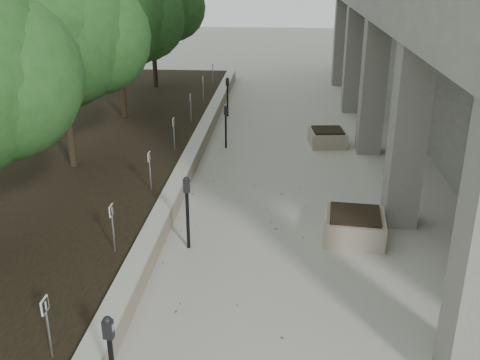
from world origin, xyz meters
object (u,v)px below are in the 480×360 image
(crabapple_tree_3, at_px, (62,63))
(parking_meter_5, at_px, (228,97))
(crabapple_tree_5, at_px, (152,22))
(crabapple_tree_4, at_px, (118,38))
(planter_back, at_px, (327,137))
(planter_front, at_px, (354,226))
(parking_meter_4, at_px, (226,127))
(parking_meter_3, at_px, (188,213))

(crabapple_tree_3, distance_m, parking_meter_5, 8.02)
(crabapple_tree_3, bearing_deg, crabapple_tree_5, 90.00)
(crabapple_tree_4, distance_m, planter_back, 7.70)
(crabapple_tree_5, bearing_deg, parking_meter_5, -42.42)
(crabapple_tree_3, xyz_separation_m, crabapple_tree_5, (0.00, 10.00, 0.00))
(planter_back, bearing_deg, planter_front, -88.93)
(crabapple_tree_4, height_order, parking_meter_4, crabapple_tree_4)
(crabapple_tree_5, bearing_deg, parking_meter_3, -74.76)
(crabapple_tree_3, bearing_deg, parking_meter_3, -43.76)
(parking_meter_4, xyz_separation_m, planter_back, (3.21, 0.58, -0.43))
(crabapple_tree_3, distance_m, crabapple_tree_5, 10.00)
(crabapple_tree_3, distance_m, parking_meter_4, 5.41)
(crabapple_tree_4, bearing_deg, crabapple_tree_5, 90.00)
(parking_meter_5, relative_size, planter_back, 1.33)
(planter_back, bearing_deg, crabapple_tree_5, 137.43)
(crabapple_tree_4, xyz_separation_m, planter_front, (7.12, -7.83, -2.83))
(planter_back, bearing_deg, crabapple_tree_3, -152.97)
(crabapple_tree_3, xyz_separation_m, parking_meter_5, (3.46, 6.84, -2.38))
(parking_meter_3, xyz_separation_m, planter_front, (3.43, 0.70, -0.49))
(parking_meter_3, distance_m, planter_back, 7.85)
(crabapple_tree_5, distance_m, planter_front, 14.94)
(parking_meter_4, relative_size, parking_meter_5, 0.93)
(crabapple_tree_4, relative_size, parking_meter_5, 3.68)
(crabapple_tree_4, distance_m, parking_meter_3, 9.58)
(crabapple_tree_5, bearing_deg, parking_meter_4, -61.60)
(parking_meter_5, relative_size, planter_front, 1.18)
(crabapple_tree_3, height_order, parking_meter_5, crabapple_tree_3)
(crabapple_tree_3, height_order, crabapple_tree_4, same)
(planter_front, bearing_deg, crabapple_tree_5, 119.02)
(crabapple_tree_3, bearing_deg, crabapple_tree_4, 90.00)
(parking_meter_3, bearing_deg, parking_meter_4, 72.60)
(crabapple_tree_3, relative_size, planter_front, 4.36)
(crabapple_tree_5, bearing_deg, crabapple_tree_3, -90.00)
(crabapple_tree_3, distance_m, planter_back, 8.36)
(parking_meter_3, xyz_separation_m, parking_meter_5, (-0.22, 10.36, -0.05))
(crabapple_tree_4, bearing_deg, parking_meter_5, 27.92)
(crabapple_tree_3, xyz_separation_m, planter_back, (7.00, 3.57, -2.86))
(parking_meter_3, height_order, planter_front, parking_meter_3)
(planter_front, bearing_deg, parking_meter_4, 119.76)
(crabapple_tree_4, bearing_deg, planter_back, -11.54)
(crabapple_tree_4, relative_size, planter_back, 4.89)
(parking_meter_4, relative_size, planter_back, 1.24)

